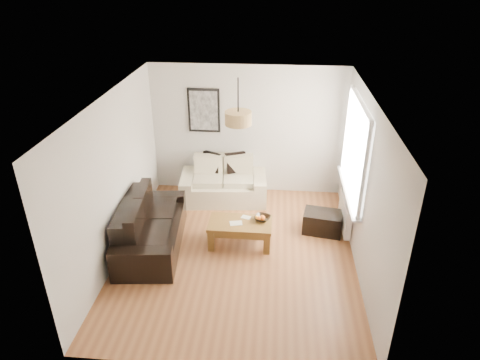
# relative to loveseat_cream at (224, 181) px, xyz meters

# --- Properties ---
(floor) EXTENTS (4.50, 4.50, 0.00)m
(floor) POSITION_rel_loveseat_cream_xyz_m (0.43, -1.78, -0.41)
(floor) COLOR brown
(floor) RESTS_ON ground
(ceiling) EXTENTS (3.80, 4.50, 0.00)m
(ceiling) POSITION_rel_loveseat_cream_xyz_m (0.43, -1.78, 2.19)
(ceiling) COLOR white
(ceiling) RESTS_ON floor
(wall_back) EXTENTS (3.80, 0.04, 2.60)m
(wall_back) POSITION_rel_loveseat_cream_xyz_m (0.43, 0.47, 0.89)
(wall_back) COLOR silver
(wall_back) RESTS_ON floor
(wall_front) EXTENTS (3.80, 0.04, 2.60)m
(wall_front) POSITION_rel_loveseat_cream_xyz_m (0.43, -4.03, 0.89)
(wall_front) COLOR silver
(wall_front) RESTS_ON floor
(wall_left) EXTENTS (0.04, 4.50, 2.60)m
(wall_left) POSITION_rel_loveseat_cream_xyz_m (-1.47, -1.78, 0.89)
(wall_left) COLOR silver
(wall_left) RESTS_ON floor
(wall_right) EXTENTS (0.04, 4.50, 2.60)m
(wall_right) POSITION_rel_loveseat_cream_xyz_m (2.33, -1.78, 0.89)
(wall_right) COLOR silver
(wall_right) RESTS_ON floor
(window_bay) EXTENTS (0.14, 1.90, 1.60)m
(window_bay) POSITION_rel_loveseat_cream_xyz_m (2.29, -0.98, 1.19)
(window_bay) COLOR white
(window_bay) RESTS_ON wall_right
(radiator) EXTENTS (0.10, 0.90, 0.52)m
(radiator) POSITION_rel_loveseat_cream_xyz_m (2.25, -0.98, -0.03)
(radiator) COLOR white
(radiator) RESTS_ON wall_right
(poster) EXTENTS (0.62, 0.04, 0.87)m
(poster) POSITION_rel_loveseat_cream_xyz_m (-0.42, 0.44, 1.29)
(poster) COLOR black
(poster) RESTS_ON wall_back
(pendant_shade) EXTENTS (0.40, 0.40, 0.20)m
(pendant_shade) POSITION_rel_loveseat_cream_xyz_m (0.43, -1.48, 1.82)
(pendant_shade) COLOR tan
(pendant_shade) RESTS_ON ceiling
(loveseat_cream) EXTENTS (1.74, 1.05, 0.83)m
(loveseat_cream) POSITION_rel_loveseat_cream_xyz_m (0.00, 0.00, 0.00)
(loveseat_cream) COLOR beige
(loveseat_cream) RESTS_ON floor
(sofa_leather) EXTENTS (1.12, 2.01, 0.83)m
(sofa_leather) POSITION_rel_loveseat_cream_xyz_m (-1.00, -1.71, 0.00)
(sofa_leather) COLOR black
(sofa_leather) RESTS_ON floor
(coffee_table) EXTENTS (1.05, 0.58, 0.43)m
(coffee_table) POSITION_rel_loveseat_cream_xyz_m (0.47, -1.51, -0.20)
(coffee_table) COLOR brown
(coffee_table) RESTS_ON floor
(ottoman) EXTENTS (0.73, 0.54, 0.38)m
(ottoman) POSITION_rel_loveseat_cream_xyz_m (1.88, -1.01, -0.22)
(ottoman) COLOR black
(ottoman) RESTS_ON floor
(cushion_left) EXTENTS (0.40, 0.27, 0.39)m
(cushion_left) POSITION_rel_loveseat_cream_xyz_m (-0.26, 0.20, 0.30)
(cushion_left) COLOR black
(cushion_left) RESTS_ON loveseat_cream
(cushion_right) EXTENTS (0.42, 0.27, 0.40)m
(cushion_right) POSITION_rel_loveseat_cream_xyz_m (0.22, 0.20, 0.31)
(cushion_right) COLOR black
(cushion_right) RESTS_ON loveseat_cream
(fruit_bowl) EXTENTS (0.34, 0.34, 0.07)m
(fruit_bowl) POSITION_rel_loveseat_cream_xyz_m (0.83, -1.40, 0.05)
(fruit_bowl) COLOR black
(fruit_bowl) RESTS_ON coffee_table
(orange_a) EXTENTS (0.08, 0.08, 0.07)m
(orange_a) POSITION_rel_loveseat_cream_xyz_m (0.78, -1.42, 0.06)
(orange_a) COLOR orange
(orange_a) RESTS_ON fruit_bowl
(orange_b) EXTENTS (0.11, 0.11, 0.09)m
(orange_b) POSITION_rel_loveseat_cream_xyz_m (0.83, -1.40, 0.06)
(orange_b) COLOR #D85812
(orange_b) RESTS_ON fruit_bowl
(orange_c) EXTENTS (0.07, 0.07, 0.06)m
(orange_c) POSITION_rel_loveseat_cream_xyz_m (0.73, -1.40, 0.06)
(orange_c) COLOR orange
(orange_c) RESTS_ON fruit_bowl
(papers) EXTENTS (0.23, 0.18, 0.01)m
(papers) POSITION_rel_loveseat_cream_xyz_m (0.40, -1.55, 0.02)
(papers) COLOR beige
(papers) RESTS_ON coffee_table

